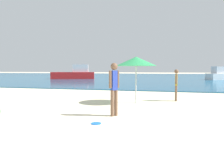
{
  "coord_description": "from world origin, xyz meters",
  "views": [
    {
      "loc": [
        2.51,
        -3.71,
        1.52
      ],
      "look_at": [
        0.23,
        4.88,
        0.92
      ],
      "focal_mm": 35.3,
      "sensor_mm": 36.0,
      "label": 1
    }
  ],
  "objects": [
    {
      "name": "ground",
      "position": [
        0.0,
        0.0,
        0.0
      ],
      "size": [
        200.0,
        200.0,
        0.0
      ],
      "primitive_type": "plane",
      "color": "beige"
    },
    {
      "name": "person_distant",
      "position": [
        2.78,
        7.2,
        0.86
      ],
      "size": [
        0.2,
        0.35,
        1.52
      ],
      "rotation": [
        0.0,
        0.0,
        4.67
      ],
      "color": "brown",
      "rests_on": "ground"
    },
    {
      "name": "water",
      "position": [
        0.0,
        41.44,
        0.03
      ],
      "size": [
        160.0,
        60.0,
        0.06
      ],
      "primitive_type": "cube",
      "color": "#14567F",
      "rests_on": "ground"
    },
    {
      "name": "frisbee",
      "position": [
        0.53,
        2.0,
        0.01
      ],
      "size": [
        0.29,
        0.29,
        0.03
      ],
      "primitive_type": "cylinder",
      "color": "blue",
      "rests_on": "ground"
    },
    {
      "name": "boat_near",
      "position": [
        -11.65,
        27.3,
        0.81
      ],
      "size": [
        6.74,
        3.96,
        2.18
      ],
      "rotation": [
        0.0,
        0.0,
        3.46
      ],
      "color": "red",
      "rests_on": "water"
    },
    {
      "name": "beach_umbrella",
      "position": [
        1.02,
        6.06,
        1.87
      ],
      "size": [
        1.81,
        1.81,
        2.08
      ],
      "color": "#B7B7BC",
      "rests_on": "ground"
    },
    {
      "name": "person_standing",
      "position": [
        0.76,
        3.15,
        0.98
      ],
      "size": [
        0.28,
        0.33,
        1.72
      ],
      "rotation": [
        0.0,
        0.0,
        4.05
      ],
      "color": "brown",
      "rests_on": "ground"
    },
    {
      "name": "boat_far",
      "position": [
        9.81,
        30.13,
        0.7
      ],
      "size": [
        5.58,
        4.09,
        1.84
      ],
      "rotation": [
        0.0,
        0.0,
        0.5
      ],
      "color": "white",
      "rests_on": "water"
    }
  ]
}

